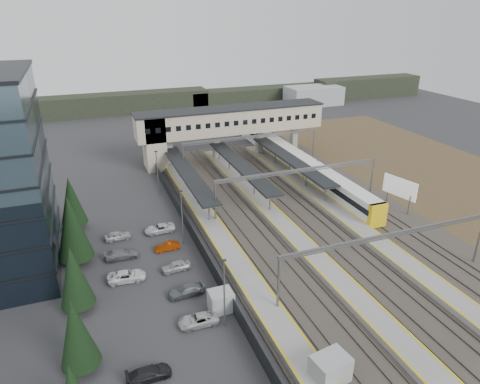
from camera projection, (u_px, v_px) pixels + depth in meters
name	position (u px, v px, depth m)	size (l,w,h in m)	color
ground	(264.00, 270.00, 53.90)	(220.00, 220.00, 0.00)	#2B2B2D
conifer_row	(74.00, 294.00, 41.55)	(4.42, 49.82, 9.50)	black
car_park	(163.00, 311.00, 45.69)	(10.58, 44.33, 1.29)	silver
lampposts	(199.00, 247.00, 50.66)	(0.50, 53.25, 8.07)	slate
fence	(204.00, 253.00, 55.69)	(0.08, 90.00, 2.00)	#26282B
relay_cabin_near	(330.00, 369.00, 37.43)	(3.53, 2.82, 2.67)	#9DA0A2
relay_cabin_far	(221.00, 301.00, 46.39)	(2.56, 2.14, 2.34)	#9DA0A2
rail_corridor	(310.00, 237.00, 61.08)	(34.00, 90.00, 0.92)	#3B352E
canopies	(241.00, 165.00, 77.76)	(23.10, 30.00, 3.28)	black
footbridge	(219.00, 124.00, 89.26)	(40.40, 6.40, 11.20)	#A1987F
gantries	(338.00, 203.00, 57.94)	(28.40, 62.28, 7.17)	slate
train	(287.00, 155.00, 88.80)	(2.92, 60.94, 3.67)	white
billboard	(400.00, 188.00, 68.84)	(1.70, 6.05, 5.32)	slate
treeline_far	(218.00, 98.00, 139.59)	(170.00, 19.00, 7.00)	black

